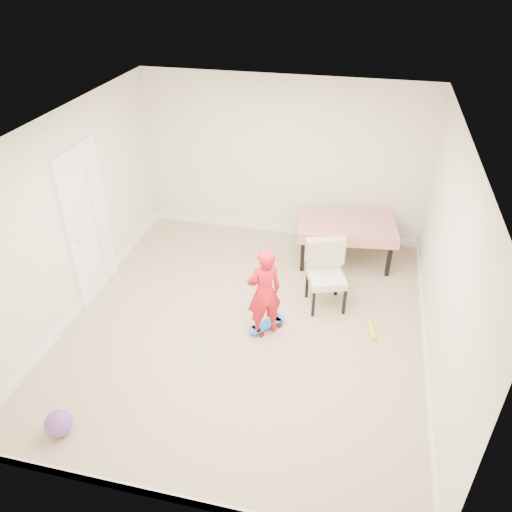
% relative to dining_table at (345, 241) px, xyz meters
% --- Properties ---
extents(ground, '(5.00, 5.00, 0.00)m').
position_rel_dining_table_xyz_m(ground, '(-1.11, -1.85, -0.34)').
color(ground, tan).
rests_on(ground, ground).
extents(ceiling, '(4.50, 5.00, 0.04)m').
position_rel_dining_table_xyz_m(ceiling, '(-1.11, -1.85, 2.24)').
color(ceiling, white).
rests_on(ceiling, wall_back).
extents(wall_back, '(4.50, 0.04, 2.60)m').
position_rel_dining_table_xyz_m(wall_back, '(-1.11, 0.63, 0.96)').
color(wall_back, silver).
rests_on(wall_back, ground).
extents(wall_front, '(4.50, 0.04, 2.60)m').
position_rel_dining_table_xyz_m(wall_front, '(-1.11, -4.33, 0.96)').
color(wall_front, silver).
rests_on(wall_front, ground).
extents(wall_left, '(0.04, 5.00, 2.60)m').
position_rel_dining_table_xyz_m(wall_left, '(-3.34, -1.85, 0.96)').
color(wall_left, silver).
rests_on(wall_left, ground).
extents(wall_right, '(0.04, 5.00, 2.60)m').
position_rel_dining_table_xyz_m(wall_right, '(1.12, -1.85, 0.96)').
color(wall_right, silver).
rests_on(wall_right, ground).
extents(door, '(0.11, 0.94, 2.11)m').
position_rel_dining_table_xyz_m(door, '(-3.33, -1.55, 0.69)').
color(door, white).
rests_on(door, ground).
extents(baseboard_back, '(4.50, 0.02, 0.12)m').
position_rel_dining_table_xyz_m(baseboard_back, '(-1.11, 0.64, -0.28)').
color(baseboard_back, white).
rests_on(baseboard_back, ground).
extents(baseboard_front, '(4.50, 0.02, 0.12)m').
position_rel_dining_table_xyz_m(baseboard_front, '(-1.11, -4.34, -0.28)').
color(baseboard_front, white).
rests_on(baseboard_front, ground).
extents(baseboard_left, '(0.02, 5.00, 0.12)m').
position_rel_dining_table_xyz_m(baseboard_left, '(-3.35, -1.85, -0.28)').
color(baseboard_left, white).
rests_on(baseboard_left, ground).
extents(baseboard_right, '(0.02, 5.00, 0.12)m').
position_rel_dining_table_xyz_m(baseboard_right, '(1.13, -1.85, -0.28)').
color(baseboard_right, white).
rests_on(baseboard_right, ground).
extents(dining_table, '(1.54, 1.08, 0.67)m').
position_rel_dining_table_xyz_m(dining_table, '(0.00, 0.00, 0.00)').
color(dining_table, '#AF1909').
rests_on(dining_table, ground).
extents(dining_chair, '(0.69, 0.74, 0.94)m').
position_rel_dining_table_xyz_m(dining_chair, '(-0.15, -1.21, 0.14)').
color(dining_chair, beige).
rests_on(dining_chair, ground).
extents(skateboard, '(0.50, 0.55, 0.08)m').
position_rel_dining_table_xyz_m(skateboard, '(-0.82, -1.86, -0.29)').
color(skateboard, blue).
rests_on(skateboard, ground).
extents(child, '(0.52, 0.47, 1.20)m').
position_rel_dining_table_xyz_m(child, '(-0.84, -1.94, 0.26)').
color(child, red).
rests_on(child, ground).
extents(balloon, '(0.28, 0.28, 0.28)m').
position_rel_dining_table_xyz_m(balloon, '(-2.52, -3.91, -0.20)').
color(balloon, purple).
rests_on(balloon, ground).
extents(foam_toy, '(0.14, 0.40, 0.06)m').
position_rel_dining_table_xyz_m(foam_toy, '(0.50, -1.60, -0.31)').
color(foam_toy, yellow).
rests_on(foam_toy, ground).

